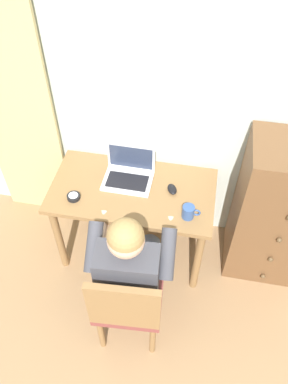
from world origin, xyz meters
name	(u,v)px	position (x,y,z in m)	size (l,w,h in m)	color
wall_back	(178,97)	(0.00, 2.20, 1.25)	(4.80, 0.05, 2.50)	silver
curtain_panel	(13,102)	(-1.14, 2.13, 1.11)	(0.58, 0.03, 2.22)	#CCB77A
desk	(133,200)	(-0.23, 1.82, 0.61)	(1.14, 0.61, 0.72)	olive
dresser	(278,212)	(0.79, 1.92, 0.59)	(0.59, 0.48, 1.18)	brown
chair	(127,303)	(-0.12, 1.10, 0.48)	(0.45, 0.43, 0.87)	brown
person_seated	(131,262)	(-0.13, 1.29, 0.66)	(0.55, 0.60, 1.18)	#6B84AD
laptop	(129,173)	(-0.28, 1.93, 0.78)	(0.34, 0.25, 0.24)	silver
computer_mouse	(172,189)	(0.04, 1.86, 0.74)	(0.06, 0.10, 0.03)	black
desk_clock	(74,197)	(-0.61, 1.67, 0.74)	(0.09, 0.09, 0.03)	black
coffee_mug	(189,212)	(0.17, 1.65, 0.77)	(0.12, 0.08, 0.09)	#33518C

